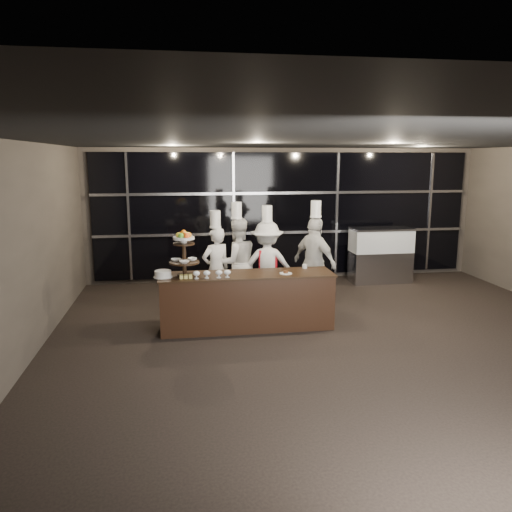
{
  "coord_description": "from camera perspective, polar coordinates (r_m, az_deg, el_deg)",
  "views": [
    {
      "loc": [
        -2.4,
        -6.19,
        2.76
      ],
      "look_at": [
        -1.15,
        1.95,
        1.15
      ],
      "focal_mm": 35.0,
      "sensor_mm": 36.0,
      "label": 1
    }
  ],
  "objects": [
    {
      "name": "display_stand",
      "position": [
        7.97,
        -8.23,
        0.67
      ],
      "size": [
        0.48,
        0.48,
        0.74
      ],
      "color": "black",
      "rests_on": "buffet_counter"
    },
    {
      "name": "chef_c",
      "position": [
        9.31,
        1.25,
        -0.95
      ],
      "size": [
        1.11,
        0.73,
        1.92
      ],
      "color": "silver",
      "rests_on": "ground"
    },
    {
      "name": "display_case",
      "position": [
        11.59,
        14.05,
        0.42
      ],
      "size": [
        1.36,
        0.6,
        1.24
      ],
      "color": "#A5A5AA",
      "rests_on": "ground"
    },
    {
      "name": "window_wall",
      "position": [
        11.45,
        3.43,
        4.74
      ],
      "size": [
        8.6,
        0.1,
        2.8
      ],
      "color": "black",
      "rests_on": "ground"
    },
    {
      "name": "chef_cup",
      "position": [
        8.55,
        5.59,
        -1.18
      ],
      "size": [
        0.08,
        0.08,
        0.07
      ],
      "primitive_type": "cylinder",
      "color": "white",
      "rests_on": "buffet_counter"
    },
    {
      "name": "small_plate",
      "position": [
        8.13,
        3.41,
        -1.93
      ],
      "size": [
        0.2,
        0.2,
        0.05
      ],
      "color": "white",
      "rests_on": "buffet_counter"
    },
    {
      "name": "chef_a",
      "position": [
        9.13,
        -4.59,
        -1.33
      ],
      "size": [
        0.67,
        0.58,
        1.85
      ],
      "color": "silver",
      "rests_on": "ground"
    },
    {
      "name": "chef_b",
      "position": [
        9.38,
        -2.18,
        -0.68
      ],
      "size": [
        0.94,
        0.81,
        1.98
      ],
      "color": "silver",
      "rests_on": "ground"
    },
    {
      "name": "buffet_counter",
      "position": [
        8.24,
        -1.06,
        -5.11
      ],
      "size": [
        2.84,
        0.74,
        0.92
      ],
      "color": "black",
      "rests_on": "ground"
    },
    {
      "name": "pastry_squares",
      "position": [
        7.89,
        -8.01,
        -2.34
      ],
      "size": [
        0.19,
        0.13,
        0.05
      ],
      "color": "#DACC6A",
      "rests_on": "buffet_counter"
    },
    {
      "name": "chef_d",
      "position": [
        9.37,
        6.73,
        -0.64
      ],
      "size": [
        0.88,
        1.08,
        2.01
      ],
      "color": "silver",
      "rests_on": "ground"
    },
    {
      "name": "room",
      "position": [
        6.76,
        12.24,
        0.05
      ],
      "size": [
        10.0,
        10.0,
        10.0
      ],
      "color": "black",
      "rests_on": "ground"
    },
    {
      "name": "layer_cake",
      "position": [
        8.0,
        -10.59,
        -2.04
      ],
      "size": [
        0.3,
        0.3,
        0.11
      ],
      "color": "white",
      "rests_on": "buffet_counter"
    },
    {
      "name": "compotes",
      "position": [
        7.84,
        -5.01,
        -1.95
      ],
      "size": [
        0.59,
        0.11,
        0.12
      ],
      "color": "silver",
      "rests_on": "buffet_counter"
    }
  ]
}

